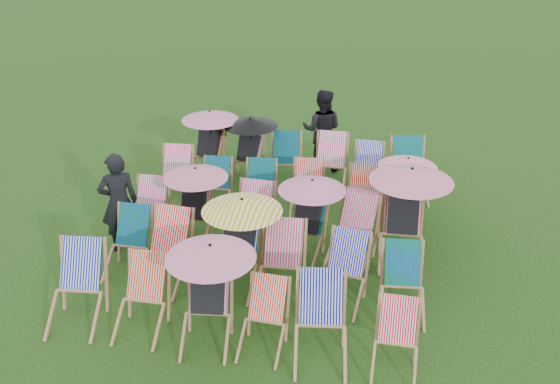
% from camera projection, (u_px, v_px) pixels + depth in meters
% --- Properties ---
extents(ground, '(100.00, 100.00, 0.00)m').
position_uv_depth(ground, '(273.00, 249.00, 9.78)').
color(ground, black).
rests_on(ground, ground).
extents(deckchair_0, '(0.79, 1.01, 1.01)m').
position_uv_depth(deckchair_0, '(75.00, 288.00, 7.99)').
color(deckchair_0, '#9F704A').
rests_on(deckchair_0, ground).
extents(deckchair_1, '(0.65, 0.88, 0.92)m').
position_uv_depth(deckchair_1, '(141.00, 298.00, 7.87)').
color(deckchair_1, '#9F704A').
rests_on(deckchair_1, ground).
extents(deckchair_2, '(1.11, 1.19, 1.31)m').
position_uv_depth(deckchair_2, '(208.00, 293.00, 7.58)').
color(deckchair_2, '#9F704A').
rests_on(deckchair_2, ground).
extents(deckchair_3, '(0.57, 0.78, 0.83)m').
position_uv_depth(deckchair_3, '(263.00, 319.00, 7.57)').
color(deckchair_3, '#9F704A').
rests_on(deckchair_3, ground).
extents(deckchair_4, '(0.80, 1.01, 0.99)m').
position_uv_depth(deckchair_4, '(321.00, 324.00, 7.37)').
color(deckchair_4, '#9F704A').
rests_on(deckchair_4, ground).
extents(deckchair_5, '(0.55, 0.76, 0.82)m').
position_uv_depth(deckchair_5, '(396.00, 343.00, 7.20)').
color(deckchair_5, '#9F704A').
rests_on(deckchair_5, ground).
extents(deckchair_6, '(0.62, 0.85, 0.91)m').
position_uv_depth(deckchair_6, '(127.00, 244.00, 9.06)').
color(deckchair_6, '#9F704A').
rests_on(deckchair_6, ground).
extents(deckchair_7, '(0.71, 0.96, 1.00)m').
position_uv_depth(deckchair_7, '(164.00, 251.00, 8.80)').
color(deckchair_7, '#9F704A').
rests_on(deckchair_7, ground).
extents(deckchair_8, '(1.12, 1.16, 1.32)m').
position_uv_depth(deckchair_8, '(238.00, 242.00, 8.63)').
color(deckchair_8, '#9F704A').
rests_on(deckchair_8, ground).
extents(deckchair_9, '(0.73, 0.97, 1.00)m').
position_uv_depth(deckchair_9, '(281.00, 265.00, 8.49)').
color(deckchair_9, '#9F704A').
rests_on(deckchair_9, ground).
extents(deckchair_10, '(0.71, 0.91, 0.92)m').
position_uv_depth(deckchair_10, '(343.00, 272.00, 8.39)').
color(deckchair_10, '#9F704A').
rests_on(deckchair_10, ground).
extents(deckchair_11, '(0.71, 0.90, 0.90)m').
position_uv_depth(deckchair_11, '(403.00, 284.00, 8.16)').
color(deckchair_11, '#9F704A').
rests_on(deckchair_11, ground).
extents(deckchair_12, '(0.65, 0.87, 0.90)m').
position_uv_depth(deckchair_12, '(148.00, 211.00, 9.96)').
color(deckchair_12, '#9F704A').
rests_on(deckchair_12, ground).
extents(deckchair_13, '(1.02, 1.08, 1.20)m').
position_uv_depth(deckchair_13, '(193.00, 203.00, 9.80)').
color(deckchair_13, '#9F704A').
rests_on(deckchair_13, ground).
extents(deckchair_14, '(0.68, 0.92, 0.97)m').
position_uv_depth(deckchair_14, '(251.00, 219.00, 9.65)').
color(deckchair_14, '#9F704A').
rests_on(deckchair_14, ground).
extents(deckchair_15, '(1.02, 1.09, 1.21)m').
position_uv_depth(deckchair_15, '(307.00, 217.00, 9.40)').
color(deckchair_15, '#9F704A').
rests_on(deckchair_15, ground).
extents(deckchair_16, '(0.82, 1.01, 0.98)m').
position_uv_depth(deckchair_16, '(353.00, 231.00, 9.32)').
color(deckchair_16, '#9F704A').
rests_on(deckchair_16, ground).
extents(deckchair_17, '(1.23, 1.30, 1.46)m').
position_uv_depth(deckchair_17, '(405.00, 214.00, 9.20)').
color(deckchair_17, '#9F704A').
rests_on(deckchair_17, ground).
extents(deckchair_18, '(0.70, 0.92, 0.93)m').
position_uv_depth(deckchair_18, '(174.00, 177.00, 11.07)').
color(deckchair_18, '#9F704A').
rests_on(deckchair_18, ground).
extents(deckchair_19, '(0.63, 0.82, 0.84)m').
position_uv_depth(deckchair_19, '(215.00, 186.00, 10.84)').
color(deckchair_19, '#9F704A').
rests_on(deckchair_19, ground).
extents(deckchair_20, '(0.69, 0.88, 0.88)m').
position_uv_depth(deckchair_20, '(260.00, 190.00, 10.66)').
color(deckchair_20, '#9F704A').
rests_on(deckchair_20, ground).
extents(deckchair_21, '(0.67, 0.87, 0.89)m').
position_uv_depth(deckchair_21, '(307.00, 191.00, 10.63)').
color(deckchair_21, '#9F704A').
rests_on(deckchair_21, ground).
extents(deckchair_22, '(0.67, 0.89, 0.93)m').
position_uv_depth(deckchair_22, '(365.00, 199.00, 10.31)').
color(deckchair_22, '#9F704A').
rests_on(deckchair_22, ground).
extents(deckchair_23, '(0.97, 1.05, 1.15)m').
position_uv_depth(deckchair_23, '(404.00, 191.00, 10.27)').
color(deckchair_23, '#9F704A').
rests_on(deckchair_23, ground).
extents(deckchair_24, '(1.08, 1.15, 1.29)m').
position_uv_depth(deckchair_24, '(207.00, 143.00, 11.93)').
color(deckchair_24, '#9F704A').
rests_on(deckchair_24, ground).
extents(deckchair_25, '(1.03, 1.10, 1.22)m').
position_uv_depth(deckchair_25, '(247.00, 148.00, 11.80)').
color(deckchair_25, '#9F704A').
rests_on(deckchair_25, ground).
extents(deckchair_26, '(0.77, 0.96, 0.94)m').
position_uv_depth(deckchair_26, '(286.00, 162.00, 11.66)').
color(deckchair_26, '#9F704A').
rests_on(deckchair_26, ground).
extents(deckchair_27, '(0.68, 0.92, 0.98)m').
position_uv_depth(deckchair_27, '(330.00, 164.00, 11.52)').
color(deckchair_27, '#9F704A').
rests_on(deckchair_27, ground).
extents(deckchair_28, '(0.60, 0.83, 0.89)m').
position_uv_depth(deckchair_28, '(367.00, 171.00, 11.34)').
color(deckchair_28, '#9F704A').
rests_on(deckchair_28, ground).
extents(deckchair_29, '(0.85, 1.05, 1.01)m').
position_uv_depth(deckchair_29, '(410.00, 170.00, 11.21)').
color(deckchair_29, '#9F704A').
rests_on(deckchair_29, ground).
extents(person_left, '(0.70, 0.65, 1.61)m').
position_uv_depth(person_left, '(119.00, 202.00, 9.46)').
color(person_left, black).
rests_on(person_left, ground).
extents(person_rear, '(0.80, 0.63, 1.63)m').
position_uv_depth(person_rear, '(322.00, 130.00, 12.18)').
color(person_rear, black).
rests_on(person_rear, ground).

